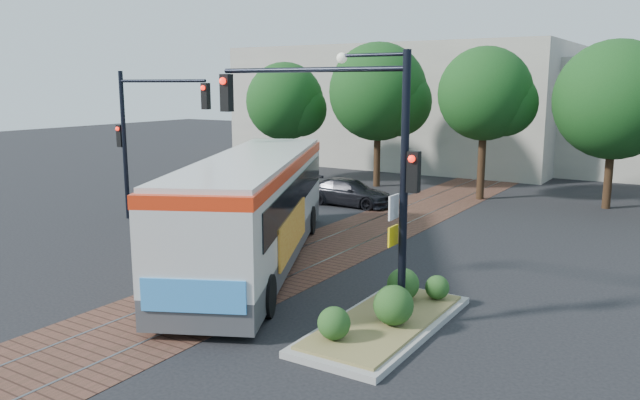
{
  "coord_description": "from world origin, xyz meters",
  "views": [
    {
      "loc": [
        10.72,
        -13.2,
        5.5
      ],
      "look_at": [
        -0.38,
        4.45,
        1.6
      ],
      "focal_mm": 35.0,
      "sensor_mm": 36.0,
      "label": 1
    }
  ],
  "objects": [
    {
      "name": "trackbed",
      "position": [
        0.0,
        4.0,
        0.01
      ],
      "size": [
        3.6,
        40.0,
        0.02
      ],
      "color": "brown",
      "rests_on": "ground"
    },
    {
      "name": "traffic_island",
      "position": [
        4.82,
        -0.9,
        0.33
      ],
      "size": [
        2.2,
        5.2,
        1.13
      ],
      "color": "gray",
      "rests_on": "ground"
    },
    {
      "name": "city_bus",
      "position": [
        -0.98,
        1.65,
        1.87
      ],
      "size": [
        7.85,
        12.38,
        3.35
      ],
      "rotation": [
        0.0,
        0.0,
        0.45
      ],
      "color": "#404043",
      "rests_on": "ground"
    },
    {
      "name": "officer",
      "position": [
        -6.47,
        3.42,
        0.87
      ],
      "size": [
        0.73,
        0.6,
        1.73
      ],
      "primitive_type": "imported",
      "rotation": [
        0.0,
        0.0,
        3.48
      ],
      "color": "black",
      "rests_on": "ground"
    },
    {
      "name": "warehouses",
      "position": [
        -0.53,
        28.75,
        3.81
      ],
      "size": [
        40.0,
        13.0,
        8.0
      ],
      "color": "#ADA899",
      "rests_on": "ground"
    },
    {
      "name": "ground",
      "position": [
        0.0,
        0.0,
        0.0
      ],
      "size": [
        120.0,
        120.0,
        0.0
      ],
      "primitive_type": "plane",
      "color": "black",
      "rests_on": "ground"
    },
    {
      "name": "signal_pole_main",
      "position": [
        3.86,
        -0.81,
        4.16
      ],
      "size": [
        5.49,
        0.46,
        6.0
      ],
      "color": "black",
      "rests_on": "ground"
    },
    {
      "name": "signal_pole_left",
      "position": [
        -8.37,
        4.0,
        3.86
      ],
      "size": [
        4.99,
        0.34,
        6.0
      ],
      "color": "black",
      "rests_on": "ground"
    },
    {
      "name": "parked_car",
      "position": [
        -3.12,
        11.32,
        0.6
      ],
      "size": [
        4.18,
        1.74,
        1.21
      ],
      "primitive_type": "imported",
      "rotation": [
        0.0,
        0.0,
        1.58
      ],
      "color": "black",
      "rests_on": "ground"
    },
    {
      "name": "tree_row",
      "position": [
        1.21,
        16.42,
        4.85
      ],
      "size": [
        26.4,
        5.6,
        7.67
      ],
      "color": "#382314",
      "rests_on": "ground"
    }
  ]
}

